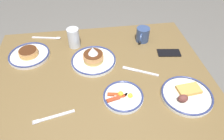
# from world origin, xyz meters

# --- Properties ---
(ground_plane) EXTENTS (6.00, 6.00, 0.00)m
(ground_plane) POSITION_xyz_m (0.00, 0.00, 0.00)
(ground_plane) COLOR #66645D
(dining_table) EXTENTS (1.27, 1.00, 0.74)m
(dining_table) POSITION_xyz_m (0.00, 0.00, 0.65)
(dining_table) COLOR brown
(dining_table) RESTS_ON ground_plane
(plate_near_main) EXTENTS (0.25, 0.25, 0.05)m
(plate_near_main) POSITION_xyz_m (0.42, -0.22, 0.76)
(plate_near_main) COLOR silver
(plate_near_main) RESTS_ON dining_table
(plate_center_pancakes) EXTENTS (0.21, 0.21, 0.04)m
(plate_center_pancakes) POSITION_xyz_m (-0.11, 0.19, 0.75)
(plate_center_pancakes) COLOR white
(plate_center_pancakes) RESTS_ON dining_table
(plate_far_companion) EXTENTS (0.27, 0.27, 0.11)m
(plate_far_companion) POSITION_xyz_m (0.02, -0.12, 0.76)
(plate_far_companion) COLOR white
(plate_far_companion) RESTS_ON dining_table
(plate_far_side) EXTENTS (0.26, 0.26, 0.05)m
(plate_far_side) POSITION_xyz_m (-0.43, 0.23, 0.75)
(plate_far_side) COLOR silver
(plate_far_side) RESTS_ON dining_table
(coffee_mug) EXTENTS (0.09, 0.12, 0.10)m
(coffee_mug) POSITION_xyz_m (-0.32, -0.29, 0.79)
(coffee_mug) COLOR #334772
(coffee_mug) RESTS_ON dining_table
(drinking_glass) EXTENTS (0.08, 0.08, 0.13)m
(drinking_glass) POSITION_xyz_m (0.14, -0.30, 0.80)
(drinking_glass) COLOR silver
(drinking_glass) RESTS_ON dining_table
(cell_phone) EXTENTS (0.15, 0.09, 0.01)m
(cell_phone) POSITION_xyz_m (-0.46, -0.13, 0.74)
(cell_phone) COLOR black
(cell_phone) RESTS_ON dining_table
(fork_near) EXTENTS (0.20, 0.06, 0.01)m
(fork_near) POSITION_xyz_m (0.24, 0.25, 0.74)
(fork_near) COLOR silver
(fork_near) RESTS_ON dining_table
(butter_knife) EXTENTS (0.20, 0.11, 0.01)m
(butter_knife) POSITION_xyz_m (-0.24, 0.01, 0.74)
(butter_knife) COLOR silver
(butter_knife) RESTS_ON dining_table
(tea_spoon) EXTENTS (0.20, 0.06, 0.01)m
(tea_spoon) POSITION_xyz_m (0.31, -0.41, 0.74)
(tea_spoon) COLOR silver
(tea_spoon) RESTS_ON dining_table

